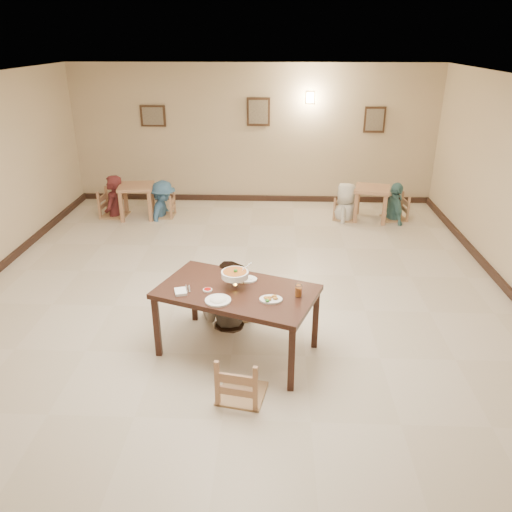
{
  "coord_description": "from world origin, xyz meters",
  "views": [
    {
      "loc": [
        0.5,
        -6.1,
        3.54
      ],
      "look_at": [
        0.27,
        -0.36,
        0.97
      ],
      "focal_mm": 35.0,
      "sensor_mm": 36.0,
      "label": 1
    }
  ],
  "objects_px": {
    "bg_diner_a": "(110,176)",
    "bg_diner_d": "(398,183)",
    "chair_near": "(241,355)",
    "drink_glass": "(298,291)",
    "main_diner": "(227,262)",
    "curry_warmer": "(235,275)",
    "bg_table_left": "(136,191)",
    "bg_chair_rl": "(346,198)",
    "main_table": "(237,296)",
    "bg_chair_ll": "(112,191)",
    "bg_diner_b": "(161,181)",
    "bg_chair_rr": "(396,196)",
    "chair_far": "(231,287)",
    "bg_table_right": "(372,194)",
    "bg_chair_lr": "(162,195)",
    "bg_diner_c": "(347,183)"
  },
  "relations": [
    {
      "from": "chair_far",
      "to": "bg_chair_rl",
      "type": "distance_m",
      "value": 4.48
    },
    {
      "from": "curry_warmer",
      "to": "bg_diner_d",
      "type": "height_order",
      "value": "bg_diner_d"
    },
    {
      "from": "main_table",
      "to": "chair_near",
      "type": "height_order",
      "value": "chair_near"
    },
    {
      "from": "chair_near",
      "to": "drink_glass",
      "type": "xyz_separation_m",
      "value": [
        0.6,
        0.68,
        0.4
      ]
    },
    {
      "from": "chair_near",
      "to": "bg_diner_d",
      "type": "distance_m",
      "value": 6.34
    },
    {
      "from": "bg_chair_rr",
      "to": "bg_diner_b",
      "type": "height_order",
      "value": "bg_diner_b"
    },
    {
      "from": "chair_far",
      "to": "drink_glass",
      "type": "height_order",
      "value": "drink_glass"
    },
    {
      "from": "bg_diner_a",
      "to": "curry_warmer",
      "type": "bearing_deg",
      "value": 34.79
    },
    {
      "from": "chair_far",
      "to": "bg_diner_a",
      "type": "bearing_deg",
      "value": 116.25
    },
    {
      "from": "main_table",
      "to": "bg_diner_b",
      "type": "bearing_deg",
      "value": 132.13
    },
    {
      "from": "drink_glass",
      "to": "bg_chair_rr",
      "type": "height_order",
      "value": "same"
    },
    {
      "from": "curry_warmer",
      "to": "bg_chair_rl",
      "type": "distance_m",
      "value": 5.16
    },
    {
      "from": "bg_chair_ll",
      "to": "main_table",
      "type": "bearing_deg",
      "value": -144.22
    },
    {
      "from": "chair_far",
      "to": "bg_chair_rl",
      "type": "relative_size",
      "value": 0.98
    },
    {
      "from": "main_diner",
      "to": "bg_chair_lr",
      "type": "height_order",
      "value": "main_diner"
    },
    {
      "from": "curry_warmer",
      "to": "bg_diner_c",
      "type": "xyz_separation_m",
      "value": [
        1.91,
        4.76,
        -0.24
      ]
    },
    {
      "from": "bg_chair_rl",
      "to": "bg_diner_b",
      "type": "relative_size",
      "value": 0.59
    },
    {
      "from": "main_table",
      "to": "bg_chair_ll",
      "type": "height_order",
      "value": "bg_chair_ll"
    },
    {
      "from": "drink_glass",
      "to": "bg_diner_b",
      "type": "bearing_deg",
      "value": 117.88
    },
    {
      "from": "chair_far",
      "to": "drink_glass",
      "type": "xyz_separation_m",
      "value": [
        0.85,
        -0.95,
        0.47
      ]
    },
    {
      "from": "main_diner",
      "to": "bg_chair_rl",
      "type": "xyz_separation_m",
      "value": [
        2.06,
        4.12,
        -0.42
      ]
    },
    {
      "from": "bg_chair_rl",
      "to": "bg_diner_d",
      "type": "relative_size",
      "value": 0.58
    },
    {
      "from": "main_table",
      "to": "bg_diner_a",
      "type": "bearing_deg",
      "value": 142.09
    },
    {
      "from": "chair_far",
      "to": "bg_chair_lr",
      "type": "height_order",
      "value": "bg_chair_lr"
    },
    {
      "from": "bg_chair_lr",
      "to": "bg_chair_rr",
      "type": "bearing_deg",
      "value": 91.2
    },
    {
      "from": "main_diner",
      "to": "drink_glass",
      "type": "height_order",
      "value": "main_diner"
    },
    {
      "from": "bg_table_left",
      "to": "bg_diner_d",
      "type": "distance_m",
      "value": 5.36
    },
    {
      "from": "chair_far",
      "to": "bg_diner_d",
      "type": "bearing_deg",
      "value": 44.04
    },
    {
      "from": "main_table",
      "to": "curry_warmer",
      "type": "xyz_separation_m",
      "value": [
        -0.02,
        0.05,
        0.25
      ]
    },
    {
      "from": "bg_chair_ll",
      "to": "bg_chair_rl",
      "type": "relative_size",
      "value": 1.21
    },
    {
      "from": "bg_table_left",
      "to": "bg_chair_rl",
      "type": "bearing_deg",
      "value": 0.7
    },
    {
      "from": "drink_glass",
      "to": "bg_table_left",
      "type": "relative_size",
      "value": 0.19
    },
    {
      "from": "drink_glass",
      "to": "bg_chair_ll",
      "type": "xyz_separation_m",
      "value": [
        -3.67,
        4.94,
        -0.37
      ]
    },
    {
      "from": "drink_glass",
      "to": "bg_chair_ll",
      "type": "bearing_deg",
      "value": 126.6
    },
    {
      "from": "bg_chair_ll",
      "to": "bg_diner_d",
      "type": "height_order",
      "value": "bg_diner_d"
    },
    {
      "from": "bg_table_right",
      "to": "bg_chair_rr",
      "type": "height_order",
      "value": "bg_chair_rr"
    },
    {
      "from": "bg_chair_rr",
      "to": "bg_diner_b",
      "type": "xyz_separation_m",
      "value": [
        -4.83,
        -0.03,
        0.27
      ]
    },
    {
      "from": "curry_warmer",
      "to": "bg_diner_b",
      "type": "height_order",
      "value": "bg_diner_b"
    },
    {
      "from": "bg_diner_b",
      "to": "chair_far",
      "type": "bearing_deg",
      "value": -149.8
    },
    {
      "from": "main_table",
      "to": "bg_table_right",
      "type": "height_order",
      "value": "main_table"
    },
    {
      "from": "curry_warmer",
      "to": "bg_diner_a",
      "type": "relative_size",
      "value": 0.2
    },
    {
      "from": "bg_table_right",
      "to": "bg_table_left",
      "type": "bearing_deg",
      "value": -179.35
    },
    {
      "from": "chair_far",
      "to": "bg_diner_a",
      "type": "xyz_separation_m",
      "value": [
        -2.82,
        3.99,
        0.44
      ]
    },
    {
      "from": "chair_near",
      "to": "bg_diner_b",
      "type": "distance_m",
      "value": 6.01
    },
    {
      "from": "main_diner",
      "to": "bg_diner_a",
      "type": "distance_m",
      "value": 4.97
    },
    {
      "from": "bg_chair_rr",
      "to": "main_diner",
      "type": "bearing_deg",
      "value": -43.17
    },
    {
      "from": "bg_diner_a",
      "to": "bg_diner_d",
      "type": "height_order",
      "value": "bg_diner_a"
    },
    {
      "from": "main_table",
      "to": "bg_table_left",
      "type": "relative_size",
      "value": 2.61
    },
    {
      "from": "chair_near",
      "to": "drink_glass",
      "type": "bearing_deg",
      "value": -120.79
    },
    {
      "from": "main_diner",
      "to": "bg_table_right",
      "type": "distance_m",
      "value": 4.86
    }
  ]
}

